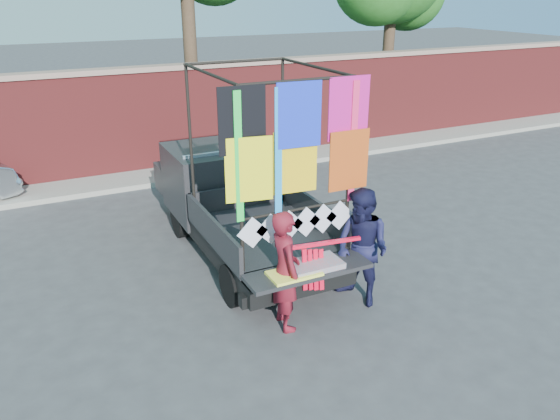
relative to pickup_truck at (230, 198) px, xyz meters
name	(u,v)px	position (x,y,z in m)	size (l,w,h in m)	color
ground	(300,292)	(0.27, -2.21, -0.83)	(90.00, 90.00, 0.00)	#38383A
brick_wall	(170,117)	(0.27, 4.79, 0.49)	(30.00, 0.45, 2.61)	maroon
curb	(182,173)	(0.27, 4.09, -0.77)	(30.00, 1.20, 0.12)	gray
pickup_truck	(230,198)	(0.00, 0.00, 0.00)	(2.09, 5.26, 3.31)	black
woman	(285,271)	(-0.33, -2.89, 0.02)	(0.62, 0.41, 1.71)	maroon
man	(362,248)	(0.94, -2.82, 0.05)	(0.86, 0.67, 1.76)	#161638
streamer_bundle	(318,259)	(0.19, -2.86, 0.07)	(1.04, 0.20, 0.71)	#FF0D2E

